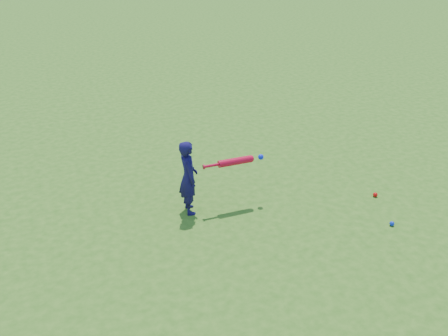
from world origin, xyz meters
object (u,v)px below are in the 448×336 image
(ground_ball_red, at_px, (375,195))
(ground_ball_blue, at_px, (392,224))
(bat_swing, at_px, (237,161))
(child, at_px, (188,177))

(ground_ball_red, height_order, ground_ball_blue, ground_ball_red)
(ground_ball_blue, relative_size, bat_swing, 0.07)
(child, height_order, ground_ball_blue, child)
(ground_ball_blue, height_order, bat_swing, bat_swing)
(bat_swing, bearing_deg, ground_ball_red, -15.94)
(ground_ball_red, relative_size, ground_ball_blue, 1.07)
(child, distance_m, bat_swing, 0.69)
(child, xyz_separation_m, bat_swing, (0.67, -0.04, 0.14))
(ground_ball_red, bearing_deg, child, 168.09)
(child, height_order, ground_ball_red, child)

